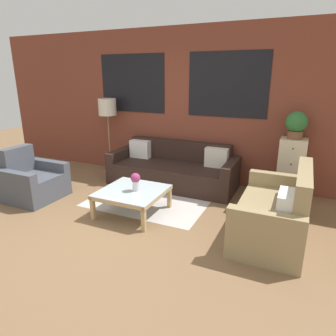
{
  "coord_description": "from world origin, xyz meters",
  "views": [
    {
      "loc": [
        2.23,
        -2.88,
        1.97
      ],
      "look_at": [
        0.35,
        1.25,
        0.55
      ],
      "focal_mm": 32.0,
      "sensor_mm": 36.0,
      "label": 1
    }
  ],
  "objects_px": {
    "flower_vase": "(135,180)",
    "couch_dark": "(173,170)",
    "armchair_corner": "(33,182)",
    "coffee_table": "(132,193)",
    "settee_vintage": "(275,214)",
    "potted_plant": "(296,124)",
    "floor_lamp": "(107,110)",
    "drawer_cabinet": "(291,169)"
  },
  "relations": [
    {
      "from": "couch_dark",
      "to": "drawer_cabinet",
      "type": "xyz_separation_m",
      "value": [
        1.99,
        0.24,
        0.22
      ]
    },
    {
      "from": "couch_dark",
      "to": "floor_lamp",
      "type": "bearing_deg",
      "value": 173.63
    },
    {
      "from": "armchair_corner",
      "to": "couch_dark",
      "type": "bearing_deg",
      "value": 39.64
    },
    {
      "from": "settee_vintage",
      "to": "flower_vase",
      "type": "relative_size",
      "value": 5.75
    },
    {
      "from": "settee_vintage",
      "to": "floor_lamp",
      "type": "distance_m",
      "value": 3.81
    },
    {
      "from": "couch_dark",
      "to": "armchair_corner",
      "type": "relative_size",
      "value": 2.76
    },
    {
      "from": "drawer_cabinet",
      "to": "flower_vase",
      "type": "distance_m",
      "value": 2.55
    },
    {
      "from": "couch_dark",
      "to": "floor_lamp",
      "type": "relative_size",
      "value": 1.53
    },
    {
      "from": "couch_dark",
      "to": "drawer_cabinet",
      "type": "distance_m",
      "value": 2.02
    },
    {
      "from": "floor_lamp",
      "to": "armchair_corner",
      "type": "bearing_deg",
      "value": -101.43
    },
    {
      "from": "armchair_corner",
      "to": "flower_vase",
      "type": "distance_m",
      "value": 1.88
    },
    {
      "from": "settee_vintage",
      "to": "potted_plant",
      "type": "xyz_separation_m",
      "value": [
        0.08,
        1.44,
        0.92
      ]
    },
    {
      "from": "couch_dark",
      "to": "armchair_corner",
      "type": "bearing_deg",
      "value": -140.36
    },
    {
      "from": "couch_dark",
      "to": "armchair_corner",
      "type": "xyz_separation_m",
      "value": [
        -1.85,
        -1.54,
        0.0
      ]
    },
    {
      "from": "potted_plant",
      "to": "drawer_cabinet",
      "type": "bearing_deg",
      "value": -90.0
    },
    {
      "from": "couch_dark",
      "to": "armchair_corner",
      "type": "height_order",
      "value": "armchair_corner"
    },
    {
      "from": "settee_vintage",
      "to": "floor_lamp",
      "type": "height_order",
      "value": "floor_lamp"
    },
    {
      "from": "floor_lamp",
      "to": "flower_vase",
      "type": "distance_m",
      "value": 2.28
    },
    {
      "from": "floor_lamp",
      "to": "drawer_cabinet",
      "type": "xyz_separation_m",
      "value": [
        3.5,
        0.07,
        -0.79
      ]
    },
    {
      "from": "couch_dark",
      "to": "flower_vase",
      "type": "distance_m",
      "value": 1.37
    },
    {
      "from": "armchair_corner",
      "to": "floor_lamp",
      "type": "bearing_deg",
      "value": 78.57
    },
    {
      "from": "floor_lamp",
      "to": "flower_vase",
      "type": "relative_size",
      "value": 5.74
    },
    {
      "from": "armchair_corner",
      "to": "coffee_table",
      "type": "relative_size",
      "value": 0.94
    },
    {
      "from": "couch_dark",
      "to": "settee_vintage",
      "type": "distance_m",
      "value": 2.26
    },
    {
      "from": "armchair_corner",
      "to": "coffee_table",
      "type": "distance_m",
      "value": 1.81
    },
    {
      "from": "drawer_cabinet",
      "to": "potted_plant",
      "type": "distance_m",
      "value": 0.73
    },
    {
      "from": "coffee_table",
      "to": "couch_dark",
      "type": "bearing_deg",
      "value": 87.71
    },
    {
      "from": "floor_lamp",
      "to": "drawer_cabinet",
      "type": "bearing_deg",
      "value": 1.13
    },
    {
      "from": "flower_vase",
      "to": "couch_dark",
      "type": "bearing_deg",
      "value": 90.14
    },
    {
      "from": "coffee_table",
      "to": "settee_vintage",
      "type": "bearing_deg",
      "value": 4.58
    },
    {
      "from": "drawer_cabinet",
      "to": "couch_dark",
      "type": "bearing_deg",
      "value": -173.2
    },
    {
      "from": "drawer_cabinet",
      "to": "floor_lamp",
      "type": "bearing_deg",
      "value": -178.87
    },
    {
      "from": "potted_plant",
      "to": "armchair_corner",
      "type": "bearing_deg",
      "value": -155.25
    },
    {
      "from": "couch_dark",
      "to": "floor_lamp",
      "type": "height_order",
      "value": "floor_lamp"
    },
    {
      "from": "armchair_corner",
      "to": "flower_vase",
      "type": "relative_size",
      "value": 3.18
    },
    {
      "from": "floor_lamp",
      "to": "flower_vase",
      "type": "xyz_separation_m",
      "value": [
        1.51,
        -1.52,
        -0.77
      ]
    },
    {
      "from": "coffee_table",
      "to": "floor_lamp",
      "type": "bearing_deg",
      "value": 133.67
    },
    {
      "from": "drawer_cabinet",
      "to": "coffee_table",
      "type": "bearing_deg",
      "value": -142.1
    },
    {
      "from": "settee_vintage",
      "to": "flower_vase",
      "type": "distance_m",
      "value": 1.93
    },
    {
      "from": "couch_dark",
      "to": "settee_vintage",
      "type": "bearing_deg",
      "value": -32.02
    },
    {
      "from": "drawer_cabinet",
      "to": "potted_plant",
      "type": "height_order",
      "value": "potted_plant"
    },
    {
      "from": "coffee_table",
      "to": "floor_lamp",
      "type": "height_order",
      "value": "floor_lamp"
    }
  ]
}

